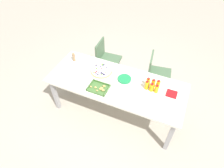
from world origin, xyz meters
name	(u,v)px	position (x,y,z in m)	size (l,w,h in m)	color
ground_plane	(115,111)	(0.00, 0.00, 0.00)	(12.00, 12.00, 0.00)	#B2A899
party_table	(116,85)	(0.00, 0.00, 0.66)	(2.10, 0.83, 0.73)	silver
chair_near_left	(156,72)	(-0.47, -0.74, 0.50)	(0.45, 0.45, 0.83)	#4C6B4C
chair_near_right	(106,58)	(0.53, -0.75, 0.50)	(0.42, 0.42, 0.83)	#4C6B4C
juice_bottle_0	(158,85)	(-0.60, -0.14, 0.80)	(0.06, 0.06, 0.15)	#F9AD14
juice_bottle_1	(153,84)	(-0.53, -0.13, 0.80)	(0.06, 0.06, 0.15)	#F9AB14
juice_bottle_2	(148,82)	(-0.45, -0.13, 0.80)	(0.05, 0.05, 0.14)	#FAAD14
juice_bottle_3	(157,89)	(-0.61, -0.05, 0.79)	(0.06, 0.06, 0.13)	#FAAD14
juice_bottle_4	(152,87)	(-0.53, -0.06, 0.79)	(0.06, 0.06, 0.13)	#F9AE14
juice_bottle_5	(147,85)	(-0.46, -0.06, 0.80)	(0.05, 0.05, 0.15)	#F9AE14
fruit_pizza	(101,71)	(0.31, -0.14, 0.74)	(0.35, 0.35, 0.05)	tan
snack_tray	(99,88)	(0.18, 0.22, 0.74)	(0.29, 0.23, 0.04)	#477238
plate_stack	(124,79)	(-0.10, -0.11, 0.74)	(0.21, 0.21, 0.03)	#1E8C4C
napkin_stack	(172,94)	(-0.82, -0.10, 0.73)	(0.15, 0.15, 0.01)	red
cardboard_tube	(74,57)	(0.86, -0.19, 0.80)	(0.04, 0.04, 0.15)	#9E7A56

